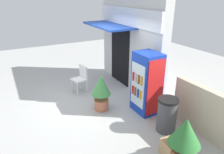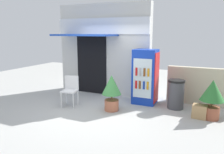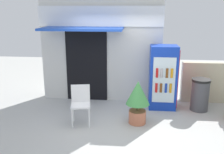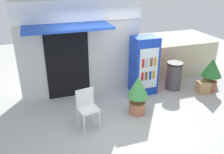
{
  "view_description": "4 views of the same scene",
  "coord_description": "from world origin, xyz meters",
  "views": [
    {
      "loc": [
        5.34,
        -2.14,
        3.17
      ],
      "look_at": [
        0.25,
        0.61,
        0.78
      ],
      "focal_mm": 33.29,
      "sensor_mm": 36.0,
      "label": 1
    },
    {
      "loc": [
        3.2,
        -5.61,
        2.23
      ],
      "look_at": [
        0.34,
        0.62,
        0.87
      ],
      "focal_mm": 36.4,
      "sensor_mm": 36.0,
      "label": 2
    },
    {
      "loc": [
        0.51,
        -5.5,
        2.65
      ],
      "look_at": [
        -0.08,
        0.63,
        0.97
      ],
      "focal_mm": 40.63,
      "sensor_mm": 36.0,
      "label": 3
    },
    {
      "loc": [
        -1.72,
        -4.72,
        3.36
      ],
      "look_at": [
        0.07,
        0.6,
        0.88
      ],
      "focal_mm": 38.18,
      "sensor_mm": 36.0,
      "label": 4
    }
  ],
  "objects": [
    {
      "name": "trash_bin",
      "position": [
        2.22,
        1.04,
        0.43
      ],
      "size": [
        0.49,
        0.49,
        0.86
      ],
      "color": "#47474C",
      "rests_on": "ground"
    },
    {
      "name": "potted_plant_near_shop",
      "position": [
        0.57,
        0.09,
        0.62
      ],
      "size": [
        0.56,
        0.56,
        1.04
      ],
      "color": "#BC6B4C",
      "rests_on": "ground"
    },
    {
      "name": "ground",
      "position": [
        0.0,
        0.0,
        0.0
      ],
      "size": [
        16.0,
        16.0,
        0.0
      ],
      "primitive_type": "plane",
      "color": "#B2B2AD"
    },
    {
      "name": "storefront_building",
      "position": [
        -0.52,
        1.7,
        1.64
      ],
      "size": [
        3.46,
        1.28,
        3.21
      ],
      "color": "silver",
      "rests_on": "ground"
    },
    {
      "name": "cardboard_box",
      "position": [
        2.93,
        0.5,
        0.18
      ],
      "size": [
        0.38,
        0.3,
        0.36
      ],
      "primitive_type": "cube",
      "rotation": [
        0.0,
        0.0,
        -0.09
      ],
      "color": "tan",
      "rests_on": "ground"
    },
    {
      "name": "drink_cooler",
      "position": [
        1.25,
        1.15,
        0.86
      ],
      "size": [
        0.73,
        0.64,
        1.71
      ],
      "color": "#1438B2",
      "rests_on": "ground"
    },
    {
      "name": "stone_boundary_wall",
      "position": [
        3.06,
        1.73,
        0.58
      ],
      "size": [
        2.45,
        0.2,
        1.17
      ],
      "primitive_type": "cube",
      "color": "beige",
      "rests_on": "ground"
    },
    {
      "name": "plastic_chair",
      "position": [
        -0.76,
        -0.03,
        0.54
      ],
      "size": [
        0.51,
        0.49,
        0.92
      ],
      "color": "white",
      "rests_on": "ground"
    },
    {
      "name": "potted_plant_curbside",
      "position": [
        3.2,
        0.57,
        0.63
      ],
      "size": [
        0.61,
        0.61,
        1.04
      ],
      "color": "#995138",
      "rests_on": "ground"
    }
  ]
}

